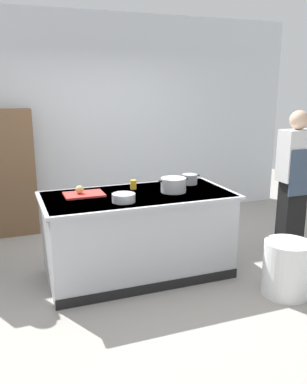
# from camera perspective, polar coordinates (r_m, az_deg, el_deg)

# --- Properties ---
(ground_plane) EXTENTS (10.00, 10.00, 0.00)m
(ground_plane) POSITION_cam_1_polar(r_m,az_deg,el_deg) (4.53, -2.10, -11.34)
(ground_plane) COLOR #9E9991
(back_wall) EXTENTS (6.40, 0.12, 3.00)m
(back_wall) POSITION_cam_1_polar(r_m,az_deg,el_deg) (6.13, -8.63, 9.89)
(back_wall) COLOR silver
(back_wall) RESTS_ON ground_plane
(counter_island) EXTENTS (1.98, 0.98, 0.90)m
(counter_island) POSITION_cam_1_polar(r_m,az_deg,el_deg) (4.35, -2.16, -5.82)
(counter_island) COLOR #B7BABF
(counter_island) RESTS_ON ground_plane
(cutting_board) EXTENTS (0.40, 0.28, 0.02)m
(cutting_board) POSITION_cam_1_polar(r_m,az_deg,el_deg) (4.22, -9.70, -0.33)
(cutting_board) COLOR red
(cutting_board) RESTS_ON counter_island
(onion) EXTENTS (0.08, 0.08, 0.08)m
(onion) POSITION_cam_1_polar(r_m,az_deg,el_deg) (4.21, -10.30, 0.34)
(onion) COLOR tan
(onion) RESTS_ON cutting_board
(stock_pot) EXTENTS (0.33, 0.27, 0.15)m
(stock_pot) POSITION_cam_1_polar(r_m,az_deg,el_deg) (4.29, 2.81, 1.00)
(stock_pot) COLOR #B7BABF
(stock_pot) RESTS_ON counter_island
(sauce_pan) EXTENTS (0.24, 0.18, 0.11)m
(sauce_pan) POSITION_cam_1_polar(r_m,az_deg,el_deg) (4.65, 5.08, 1.80)
(sauce_pan) COLOR #99999E
(sauce_pan) RESTS_ON counter_island
(mixing_bowl) EXTENTS (0.23, 0.23, 0.08)m
(mixing_bowl) POSITION_cam_1_polar(r_m,az_deg,el_deg) (3.93, -4.20, -0.80)
(mixing_bowl) COLOR #B7BABF
(mixing_bowl) RESTS_ON counter_island
(juice_cup) EXTENTS (0.07, 0.07, 0.10)m
(juice_cup) POSITION_cam_1_polar(r_m,az_deg,el_deg) (4.42, -2.84, 1.05)
(juice_cup) COLOR yellow
(juice_cup) RESTS_ON counter_island
(trash_bin) EXTENTS (0.45, 0.45, 0.54)m
(trash_bin) POSITION_cam_1_polar(r_m,az_deg,el_deg) (4.21, 18.10, -10.12)
(trash_bin) COLOR white
(trash_bin) RESTS_ON ground_plane
(person_chef) EXTENTS (0.38, 0.25, 1.72)m
(person_chef) POSITION_cam_1_polar(r_m,az_deg,el_deg) (5.09, 19.08, 1.65)
(person_chef) COLOR black
(person_chef) RESTS_ON ground_plane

